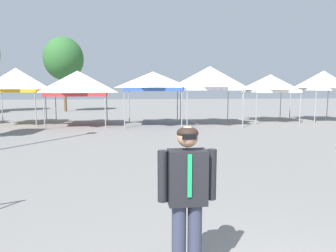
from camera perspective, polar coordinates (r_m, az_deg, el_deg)
canopy_tent_far_left at (r=21.08m, az=-26.84°, el=7.75°), size 3.07×3.07×3.52m
canopy_tent_behind_left at (r=19.04m, az=-16.73°, el=7.75°), size 3.61×3.61×3.31m
canopy_tent_right_of_center at (r=18.68m, az=-2.84°, el=8.44°), size 3.66×3.66×3.27m
canopy_tent_far_right at (r=19.04m, az=7.95°, el=8.93°), size 3.58×3.58×3.62m
canopy_tent_center at (r=21.77m, az=18.83°, el=7.61°), size 3.17×3.17×3.20m
canopy_tent_behind_center at (r=23.82m, az=27.39°, el=7.64°), size 3.26×3.26×3.49m
person_foreground at (r=3.38m, az=3.65°, el=-12.66°), size 0.65×0.26×1.78m
tree_behind_tents_left at (r=32.43m, az=-19.18°, el=11.94°), size 3.89×3.89×7.41m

